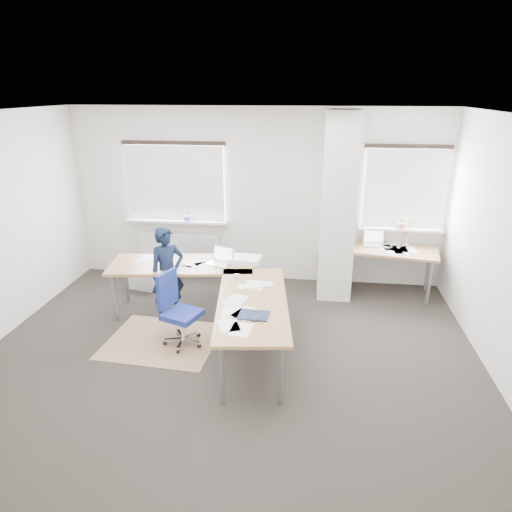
# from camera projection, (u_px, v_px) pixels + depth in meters

# --- Properties ---
(ground) EXTENTS (6.00, 6.00, 0.00)m
(ground) POSITION_uv_depth(u_px,v_px,m) (229.00, 357.00, 5.51)
(ground) COLOR black
(ground) RESTS_ON ground
(room_shell) EXTENTS (6.04, 5.04, 2.82)m
(room_shell) POSITION_uv_depth(u_px,v_px,m) (248.00, 207.00, 5.30)
(room_shell) COLOR beige
(room_shell) RESTS_ON ground
(floor_mat) EXTENTS (1.45, 1.25, 0.01)m
(floor_mat) POSITION_uv_depth(u_px,v_px,m) (162.00, 341.00, 5.85)
(floor_mat) COLOR #967151
(floor_mat) RESTS_ON ground
(white_crate) EXTENTS (0.54, 0.43, 0.29)m
(white_crate) POSITION_uv_depth(u_px,v_px,m) (145.00, 278.00, 7.40)
(white_crate) COLOR white
(white_crate) RESTS_ON ground
(desk_main) EXTENTS (2.71, 2.63, 0.96)m
(desk_main) POSITION_uv_depth(u_px,v_px,m) (217.00, 283.00, 5.88)
(desk_main) COLOR olive
(desk_main) RESTS_ON ground
(desk_side) EXTENTS (1.50, 0.93, 1.22)m
(desk_side) POSITION_uv_depth(u_px,v_px,m) (390.00, 251.00, 7.02)
(desk_side) COLOR olive
(desk_side) RESTS_ON ground
(task_chair) EXTENTS (0.55, 0.53, 0.94)m
(task_chair) POSITION_uv_depth(u_px,v_px,m) (180.00, 325.00, 5.71)
(task_chair) COLOR navy
(task_chair) RESTS_ON ground
(person) EXTENTS (0.57, 0.54, 1.32)m
(person) POSITION_uv_depth(u_px,v_px,m) (168.00, 273.00, 6.26)
(person) COLOR black
(person) RESTS_ON ground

